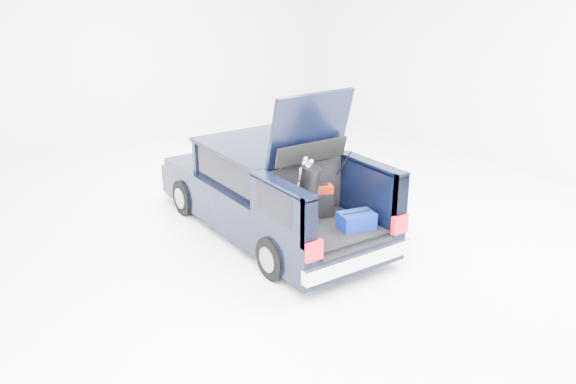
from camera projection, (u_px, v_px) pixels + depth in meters
ground at (271, 231)px, 9.93m from camera, size 14.00×14.00×0.00m
car at (267, 191)px, 9.78m from camera, size 1.87×4.65×2.47m
red_suitcase at (322, 201)px, 8.88m from camera, size 0.36×0.31×0.51m
black_golf_bag at (307, 196)px, 8.49m from camera, size 0.40×0.48×1.01m
blue_golf_bag at (309, 197)px, 8.52m from camera, size 0.35×0.35×0.95m
blue_duffel at (357, 220)px, 8.53m from camera, size 0.54×0.41×0.26m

